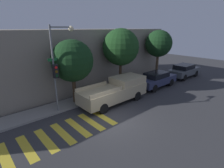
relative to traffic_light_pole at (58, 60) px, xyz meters
name	(u,v)px	position (x,y,z in m)	size (l,w,h in m)	color
ground_plane	(111,121)	(1.67, -3.37, -3.70)	(60.00, 60.00, 0.00)	#333335
sidewalk	(78,101)	(1.67, 0.72, -3.63)	(26.00, 1.79, 0.14)	gray
building_row	(52,61)	(1.67, 5.02, -0.89)	(26.00, 6.00, 5.61)	gray
crosswalk	(63,133)	(-1.32, -2.57, -3.70)	(6.31, 2.60, 0.00)	gold
traffic_light_pole	(58,60)	(0.00, 0.00, 0.00)	(2.00, 0.56, 5.95)	slate
pickup_truck	(116,90)	(4.04, -1.27, -2.72)	(5.77, 2.09, 1.89)	tan
sedan_near_corner	(157,79)	(9.59, -1.27, -2.87)	(4.65, 1.77, 1.55)	#2D3351
sedan_middle	(184,70)	(15.22, -1.27, -2.86)	(4.68, 1.89, 1.57)	#4C5156
tree_near_corner	(72,61)	(1.35, 0.62, -0.28)	(3.13, 3.13, 5.00)	#42301E
tree_midblock	(121,47)	(6.32, 0.62, 0.36)	(3.33, 3.33, 5.74)	#42301E
tree_far_end	(159,44)	(12.24, 0.62, 0.34)	(2.97, 2.97, 5.55)	brown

